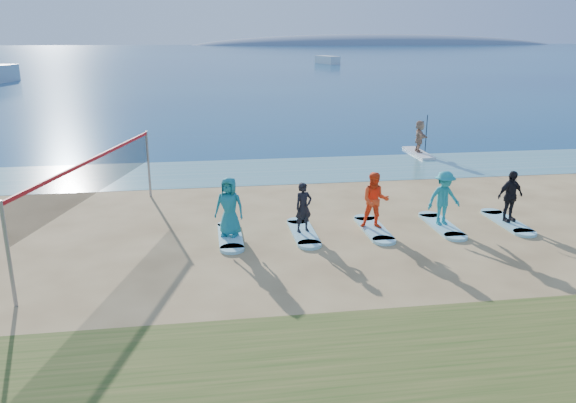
{
  "coord_description": "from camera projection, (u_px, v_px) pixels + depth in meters",
  "views": [
    {
      "loc": [
        -2.93,
        -13.94,
        5.93
      ],
      "look_at": [
        -0.53,
        2.0,
        1.1
      ],
      "focal_mm": 35.0,
      "sensor_mm": 36.0,
      "label": 1
    }
  ],
  "objects": [
    {
      "name": "surfboard_3",
      "position": [
        442.0,
        225.0,
        17.94
      ],
      "size": [
        0.7,
        2.2,
        0.09
      ],
      "primitive_type": "cube",
      "color": "#93D7E3",
      "rests_on": "ground"
    },
    {
      "name": "student_3",
      "position": [
        444.0,
        198.0,
        17.67
      ],
      "size": [
        1.21,
        0.81,
        1.74
      ],
      "primitive_type": "imported",
      "rotation": [
        0.0,
        0.0,
        0.15
      ],
      "color": "teal",
      "rests_on": "surfboard_3"
    },
    {
      "name": "surfboard_1",
      "position": [
        303.0,
        233.0,
        17.3
      ],
      "size": [
        0.7,
        2.2,
        0.09
      ],
      "primitive_type": "cube",
      "color": "#93D7E3",
      "rests_on": "ground"
    },
    {
      "name": "shallow_water",
      "position": [
        272.0,
        171.0,
        25.26
      ],
      "size": [
        600.0,
        600.0,
        0.0
      ],
      "primitive_type": "plane",
      "color": "teal",
      "rests_on": "ground"
    },
    {
      "name": "surfboard_2",
      "position": [
        374.0,
        229.0,
        17.62
      ],
      "size": [
        0.7,
        2.2,
        0.09
      ],
      "primitive_type": "cube",
      "color": "#93D7E3",
      "rests_on": "ground"
    },
    {
      "name": "surfboard_4",
      "position": [
        507.0,
        222.0,
        18.26
      ],
      "size": [
        0.7,
        2.2,
        0.09
      ],
      "primitive_type": "cube",
      "color": "#93D7E3",
      "rests_on": "ground"
    },
    {
      "name": "student_4",
      "position": [
        510.0,
        196.0,
        18.0
      ],
      "size": [
        1.05,
        0.64,
        1.67
      ],
      "primitive_type": "imported",
      "rotation": [
        0.0,
        0.0,
        0.25
      ],
      "color": "black",
      "rests_on": "surfboard_4"
    },
    {
      "name": "island_ridge",
      "position": [
        378.0,
        45.0,
        313.01
      ],
      "size": [
        220.0,
        56.0,
        18.0
      ],
      "primitive_type": "ellipsoid",
      "color": "slate",
      "rests_on": "ground"
    },
    {
      "name": "ground",
      "position": [
        318.0,
        260.0,
        15.32
      ],
      "size": [
        600.0,
        600.0,
        0.0
      ],
      "primitive_type": "plane",
      "color": "tan",
      "rests_on": "ground"
    },
    {
      "name": "student_2",
      "position": [
        375.0,
        201.0,
        17.35
      ],
      "size": [
        1.0,
        0.86,
        1.78
      ],
      "primitive_type": "imported",
      "rotation": [
        0.0,
        0.0,
        -0.23
      ],
      "color": "#FF451A",
      "rests_on": "surfboard_2"
    },
    {
      "name": "student_1",
      "position": [
        303.0,
        207.0,
        17.06
      ],
      "size": [
        0.66,
        0.54,
        1.54
      ],
      "primitive_type": "imported",
      "rotation": [
        0.0,
        0.0,
        0.36
      ],
      "color": "black",
      "rests_on": "surfboard_1"
    },
    {
      "name": "paddleboard",
      "position": [
        418.0,
        153.0,
        28.76
      ],
      "size": [
        0.75,
        3.01,
        0.12
      ],
      "primitive_type": "cube",
      "rotation": [
        0.0,
        0.0,
        -0.02
      ],
      "color": "silver",
      "rests_on": "ground"
    },
    {
      "name": "paddleboarder",
      "position": [
        420.0,
        136.0,
        28.51
      ],
      "size": [
        0.67,
        1.54,
        1.61
      ],
      "primitive_type": "imported",
      "rotation": [
        0.0,
        0.0,
        1.43
      ],
      "color": "tan",
      "rests_on": "paddleboard"
    },
    {
      "name": "ocean",
      "position": [
        211.0,
        54.0,
        166.88
      ],
      "size": [
        600.0,
        600.0,
        0.0
      ],
      "primitive_type": "plane",
      "color": "navy",
      "rests_on": "ground"
    },
    {
      "name": "surfboard_0",
      "position": [
        230.0,
        236.0,
        16.98
      ],
      "size": [
        0.7,
        2.2,
        0.09
      ],
      "primitive_type": "cube",
      "color": "#93D7E3",
      "rests_on": "ground"
    },
    {
      "name": "volleyball_net",
      "position": [
        94.0,
        177.0,
        16.47
      ],
      "size": [
        2.37,
        8.8,
        2.5
      ],
      "rotation": [
        0.0,
        0.0,
        -0.26
      ],
      "color": "gray",
      "rests_on": "ground"
    },
    {
      "name": "student_0",
      "position": [
        229.0,
        207.0,
        16.71
      ],
      "size": [
        1.02,
        0.84,
        1.79
      ],
      "primitive_type": "imported",
      "rotation": [
        0.0,
        0.0,
        -0.36
      ],
      "color": "teal",
      "rests_on": "surfboard_0"
    },
    {
      "name": "boat_offshore_b",
      "position": [
        327.0,
        64.0,
        114.5
      ],
      "size": [
        4.05,
        7.21,
        1.57
      ],
      "primitive_type": "cube",
      "rotation": [
        0.0,
        0.0,
        0.29
      ],
      "color": "silver",
      "rests_on": "ground"
    }
  ]
}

